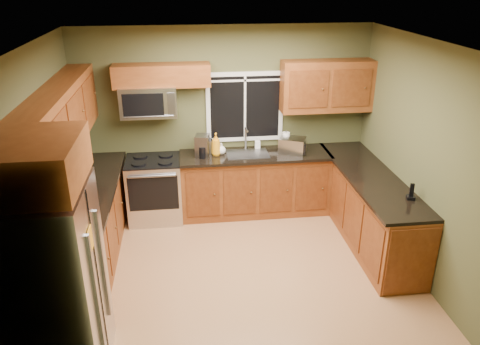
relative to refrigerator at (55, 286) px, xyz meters
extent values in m
plane|color=#A67349|center=(1.74, 1.30, -0.90)|extent=(4.20, 4.20, 0.00)
plane|color=white|center=(1.74, 1.30, 1.80)|extent=(4.20, 4.20, 0.00)
plane|color=#484B2A|center=(1.74, 3.10, 0.45)|extent=(4.20, 0.00, 4.20)
plane|color=#484B2A|center=(1.74, -0.50, 0.45)|extent=(4.20, 0.00, 4.20)
plane|color=#484B2A|center=(-0.36, 1.30, 0.45)|extent=(0.00, 3.60, 3.60)
plane|color=#484B2A|center=(3.84, 1.30, 0.45)|extent=(0.00, 3.60, 3.60)
cube|color=white|center=(2.04, 3.09, 0.65)|extent=(1.12, 0.03, 1.02)
cube|color=black|center=(2.04, 3.08, 0.65)|extent=(1.00, 0.01, 0.90)
cube|color=white|center=(2.04, 3.07, 0.65)|extent=(0.03, 0.01, 0.90)
cube|color=white|center=(2.04, 3.07, 1.04)|extent=(1.00, 0.01, 0.03)
cube|color=brown|center=(-0.06, 1.78, -0.45)|extent=(0.60, 2.65, 0.90)
cube|color=black|center=(-0.04, 1.78, 0.02)|extent=(0.65, 2.65, 0.04)
cube|color=brown|center=(2.15, 2.80, -0.45)|extent=(2.17, 0.60, 0.90)
cube|color=black|center=(2.15, 2.78, 0.02)|extent=(2.17, 0.65, 0.04)
cube|color=brown|center=(3.54, 1.85, -0.45)|extent=(0.60, 2.50, 0.90)
cube|color=#612D11|center=(3.54, 0.59, -0.45)|extent=(0.56, 0.02, 0.82)
cube|color=black|center=(3.51, 1.85, 0.02)|extent=(0.65, 2.50, 0.04)
cube|color=brown|center=(-0.20, 1.78, 0.96)|extent=(0.33, 2.65, 0.72)
cube|color=brown|center=(0.89, 2.94, 1.17)|extent=(1.30, 0.33, 0.30)
cube|color=brown|center=(3.19, 2.94, 0.96)|extent=(1.30, 0.33, 0.72)
cube|color=brown|center=(0.00, 0.00, 1.13)|extent=(0.72, 0.90, 0.38)
cube|color=#B7B7BC|center=(0.00, 0.00, 0.00)|extent=(0.72, 0.90, 1.80)
cube|color=slate|center=(0.37, -0.20, 0.05)|extent=(0.03, 0.04, 1.10)
cube|color=slate|center=(0.37, 0.20, 0.05)|extent=(0.03, 0.04, 1.10)
cube|color=black|center=(0.36, 0.00, 0.00)|extent=(0.01, 0.02, 1.78)
cube|color=orange|center=(0.37, -0.10, 0.50)|extent=(0.01, 0.14, 0.20)
cube|color=#B7B7BC|center=(0.69, 2.78, -0.45)|extent=(0.76, 0.65, 0.90)
cube|color=black|center=(0.69, 2.78, 0.00)|extent=(0.76, 0.64, 0.03)
cube|color=black|center=(0.69, 2.45, -0.35)|extent=(0.68, 0.02, 0.50)
cylinder|color=slate|center=(0.69, 2.43, -0.08)|extent=(0.64, 0.04, 0.04)
cylinder|color=black|center=(0.51, 2.64, 0.03)|extent=(0.20, 0.20, 0.01)
cylinder|color=black|center=(0.87, 2.64, 0.03)|extent=(0.20, 0.20, 0.01)
cylinder|color=black|center=(0.51, 2.92, 0.03)|extent=(0.20, 0.20, 0.01)
cylinder|color=black|center=(0.87, 2.92, 0.03)|extent=(0.20, 0.20, 0.01)
cube|color=#B7B7BC|center=(0.69, 2.91, 0.83)|extent=(0.76, 0.38, 0.42)
cube|color=black|center=(0.63, 2.72, 0.83)|extent=(0.54, 0.01, 0.30)
cube|color=slate|center=(1.00, 2.72, 0.83)|extent=(0.10, 0.01, 0.30)
cylinder|color=slate|center=(0.69, 2.70, 0.67)|extent=(0.66, 0.02, 0.02)
cube|color=slate|center=(2.04, 2.78, 0.03)|extent=(0.60, 0.42, 0.02)
cylinder|color=#B7B7BC|center=(2.04, 2.98, 0.21)|extent=(0.03, 0.03, 0.34)
cylinder|color=#B7B7BC|center=(2.04, 2.90, 0.37)|extent=(0.03, 0.18, 0.03)
cube|color=#B7B7BC|center=(2.69, 2.75, 0.15)|extent=(0.44, 0.39, 0.22)
cube|color=black|center=(2.69, 2.62, 0.15)|extent=(0.28, 0.13, 0.15)
cube|color=slate|center=(1.40, 2.80, 0.19)|extent=(0.23, 0.26, 0.31)
cylinder|color=black|center=(1.40, 2.71, 0.12)|extent=(0.13, 0.13, 0.16)
cylinder|color=#B7B7BC|center=(1.51, 2.88, 0.14)|extent=(0.18, 0.18, 0.20)
cone|color=black|center=(1.51, 2.88, 0.26)|extent=(0.12, 0.12, 0.05)
cylinder|color=white|center=(2.62, 2.92, 0.17)|extent=(0.12, 0.12, 0.26)
cylinder|color=slate|center=(2.62, 2.92, 0.31)|extent=(0.02, 0.02, 0.04)
imported|color=orange|center=(1.59, 2.80, 0.20)|extent=(0.14, 0.14, 0.33)
imported|color=white|center=(2.22, 3.00, 0.12)|extent=(0.08, 0.08, 0.17)
imported|color=white|center=(1.66, 2.83, 0.12)|extent=(0.15, 0.15, 0.17)
cube|color=black|center=(3.71, 1.12, 0.06)|extent=(0.11, 0.11, 0.04)
cube|color=black|center=(3.71, 1.12, 0.16)|extent=(0.05, 0.04, 0.16)
camera|label=1|loc=(1.16, -3.42, 2.47)|focal=35.00mm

